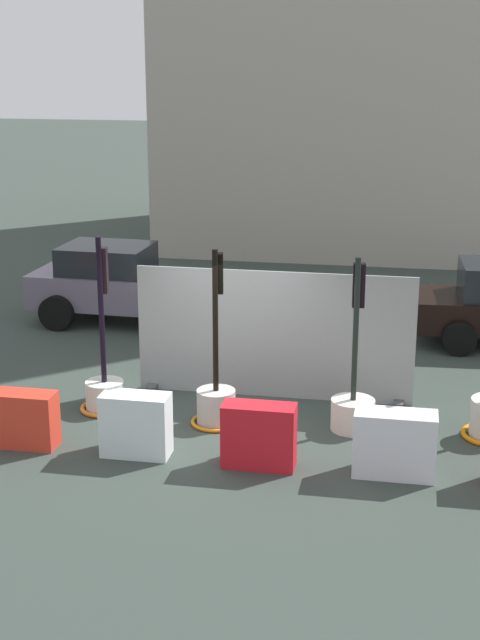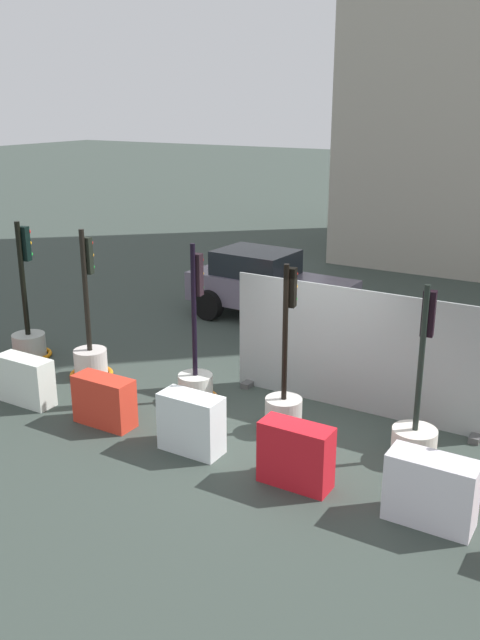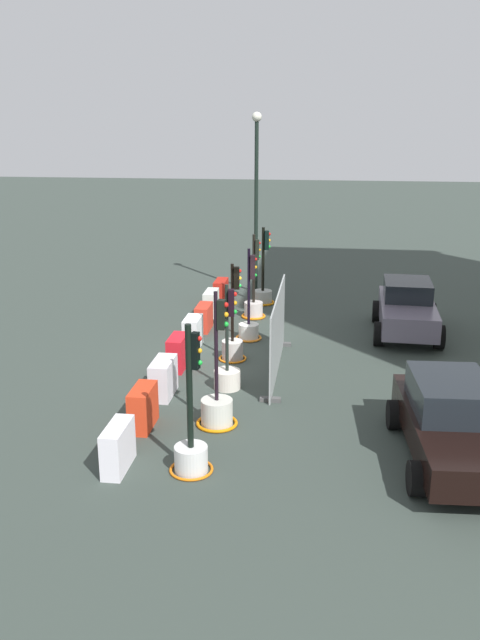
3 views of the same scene
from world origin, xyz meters
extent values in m
plane|color=#343F38|center=(0.00, 0.00, 0.00)|extent=(120.00, 120.00, 0.00)
cylinder|color=#A9AFA7|center=(-6.08, 0.43, 0.24)|extent=(0.67, 0.67, 0.49)
cylinder|color=black|center=(-6.08, 0.43, 1.64)|extent=(0.11, 0.11, 2.32)
cube|color=black|center=(-6.06, 0.55, 2.34)|extent=(0.20, 0.18, 0.68)
sphere|color=red|center=(-6.04, 0.64, 2.57)|extent=(0.11, 0.11, 0.11)
sphere|color=orange|center=(-6.04, 0.64, 2.34)|extent=(0.11, 0.11, 0.11)
sphere|color=green|center=(-6.04, 0.64, 2.12)|extent=(0.11, 0.11, 0.11)
torus|color=orange|center=(-6.08, 0.43, 0.04)|extent=(0.88, 0.88, 0.08)
cylinder|color=beige|center=(-4.27, 0.30, 0.27)|extent=(0.63, 0.63, 0.53)
cylinder|color=black|center=(-4.27, 0.30, 1.69)|extent=(0.10, 0.10, 2.31)
cube|color=black|center=(-4.25, 0.41, 2.34)|extent=(0.16, 0.15, 0.68)
sphere|color=red|center=(-4.24, 0.48, 2.56)|extent=(0.09, 0.09, 0.09)
sphere|color=orange|center=(-4.24, 0.48, 2.34)|extent=(0.09, 0.09, 0.09)
sphere|color=green|center=(-4.24, 0.48, 2.11)|extent=(0.09, 0.09, 0.09)
torus|color=orange|center=(-4.27, 0.30, 0.04)|extent=(0.82, 0.82, 0.08)
cylinder|color=silver|center=(-1.93, 0.41, 0.24)|extent=(0.61, 0.61, 0.48)
cylinder|color=black|center=(-1.93, 0.41, 1.64)|extent=(0.08, 0.08, 2.33)
cube|color=black|center=(-1.91, 0.53, 2.26)|extent=(0.16, 0.17, 0.72)
sphere|color=red|center=(-1.90, 0.62, 2.50)|extent=(0.09, 0.09, 0.09)
sphere|color=orange|center=(-1.90, 0.62, 2.26)|extent=(0.09, 0.09, 0.09)
sphere|color=green|center=(-1.90, 0.62, 2.02)|extent=(0.09, 0.09, 0.09)
torus|color=orange|center=(-1.93, 0.41, 0.04)|extent=(0.80, 0.80, 0.07)
cylinder|color=#BCB7AF|center=(-0.07, 0.18, 0.27)|extent=(0.59, 0.59, 0.55)
cylinder|color=black|center=(-0.07, 0.18, 1.64)|extent=(0.08, 0.08, 2.19)
cube|color=black|center=(-0.05, 0.30, 2.35)|extent=(0.18, 0.18, 0.61)
sphere|color=red|center=(-0.03, 0.39, 2.55)|extent=(0.10, 0.10, 0.10)
sphere|color=orange|center=(-0.03, 0.39, 2.35)|extent=(0.10, 0.10, 0.10)
sphere|color=green|center=(-0.03, 0.39, 2.15)|extent=(0.10, 0.10, 0.10)
torus|color=orange|center=(-0.07, 0.18, 0.03)|extent=(0.78, 0.78, 0.06)
cylinder|color=silver|center=(2.00, 0.35, 0.24)|extent=(0.66, 0.66, 0.48)
cylinder|color=black|center=(2.00, 0.35, 1.57)|extent=(0.08, 0.08, 2.19)
cube|color=black|center=(2.02, 0.46, 2.22)|extent=(0.19, 0.17, 0.66)
sphere|color=red|center=(2.03, 0.55, 2.44)|extent=(0.11, 0.11, 0.11)
sphere|color=orange|center=(2.03, 0.55, 2.22)|extent=(0.11, 0.11, 0.11)
sphere|color=green|center=(2.03, 0.55, 2.00)|extent=(0.11, 0.11, 0.11)
cube|color=silver|center=(-4.40, -1.19, 0.42)|extent=(1.06, 0.40, 0.84)
cube|color=red|center=(-2.66, -1.12, 0.41)|extent=(1.03, 0.42, 0.82)
cube|color=silver|center=(-0.95, -1.12, 0.45)|extent=(0.97, 0.45, 0.91)
cube|color=red|center=(0.82, -1.17, 0.45)|extent=(1.00, 0.42, 0.90)
cube|color=silver|center=(2.65, -1.11, 0.45)|extent=(1.10, 0.48, 0.90)
cube|color=slate|center=(-3.03, 5.23, 0.71)|extent=(4.03, 1.79, 0.70)
cube|color=black|center=(-3.47, 5.25, 1.34)|extent=(1.85, 1.50, 0.57)
cylinder|color=black|center=(-1.77, 6.05, 0.36)|extent=(0.73, 0.31, 0.72)
cylinder|color=black|center=(-1.84, 4.31, 0.36)|extent=(0.73, 0.31, 0.72)
cylinder|color=black|center=(-4.22, 6.15, 0.36)|extent=(0.73, 0.31, 0.72)
cylinder|color=black|center=(-4.29, 4.41, 0.36)|extent=(0.73, 0.31, 0.72)
cube|color=#969C9B|center=(0.62, 1.49, 1.06)|extent=(4.55, 0.04, 2.13)
cube|color=#4C4C4C|center=(-1.43, 1.49, 0.05)|extent=(0.16, 0.50, 0.10)
cube|color=#4C4C4C|center=(2.67, 1.49, 0.05)|extent=(0.16, 0.50, 0.10)
camera|label=1|loc=(2.71, -12.65, 5.54)|focal=51.73mm
camera|label=2|loc=(4.41, -8.66, 5.07)|focal=38.32mm
camera|label=3|loc=(17.00, 2.68, 6.37)|focal=36.78mm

